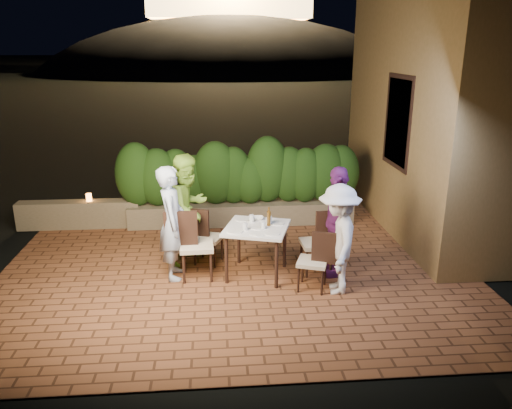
{
  "coord_description": "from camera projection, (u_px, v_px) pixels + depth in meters",
  "views": [
    {
      "loc": [
        -0.28,
        -6.65,
        3.21
      ],
      "look_at": [
        0.29,
        0.11,
        1.05
      ],
      "focal_mm": 35.0,
      "sensor_mm": 36.0,
      "label": 1
    }
  ],
  "objects": [
    {
      "name": "glass_ne",
      "position": [
        263.0,
        225.0,
        7.01
      ],
      "size": [
        0.06,
        0.06,
        0.1
      ],
      "primitive_type": "cylinder",
      "color": "silver",
      "rests_on": "dining_table"
    },
    {
      "name": "hedge",
      "position": [
        241.0,
        174.0,
        9.22
      ],
      "size": [
        4.0,
        0.7,
        1.1
      ],
      "primitive_type": null,
      "color": "#1C3D10",
      "rests_on": "planter"
    },
    {
      "name": "chair_right_front",
      "position": [
        312.0,
        260.0,
        6.79
      ],
      "size": [
        0.5,
        0.5,
        0.84
      ],
      "primitive_type": null,
      "rotation": [
        0.0,
        0.0,
        2.8
      ],
      "color": "black",
      "rests_on": "ground"
    },
    {
      "name": "chair_left_back",
      "position": [
        208.0,
        237.0,
        7.63
      ],
      "size": [
        0.51,
        0.51,
        0.85
      ],
      "primitive_type": null,
      "rotation": [
        0.0,
        0.0,
        -0.37
      ],
      "color": "black",
      "rests_on": "ground"
    },
    {
      "name": "parapet_lamp",
      "position": [
        89.0,
        197.0,
        9.11
      ],
      "size": [
        0.1,
        0.1,
        0.14
      ],
      "primitive_type": "cylinder",
      "color": "orange",
      "rests_on": "parapet"
    },
    {
      "name": "hill",
      "position": [
        231.0,
        104.0,
        65.66
      ],
      "size": [
        52.0,
        40.0,
        22.0
      ],
      "primitive_type": "ellipsoid",
      "color": "black",
      "rests_on": "ground"
    },
    {
      "name": "dining_table",
      "position": [
        257.0,
        251.0,
        7.23
      ],
      "size": [
        1.08,
        1.08,
        0.75
      ],
      "primitive_type": null,
      "rotation": [
        0.0,
        0.0,
        -0.3
      ],
      "color": "white",
      "rests_on": "ground"
    },
    {
      "name": "glass_sw",
      "position": [
        252.0,
        219.0,
        7.27
      ],
      "size": [
        0.07,
        0.07,
        0.11
      ],
      "primitive_type": "cylinder",
      "color": "silver",
      "rests_on": "dining_table"
    },
    {
      "name": "plate_nw",
      "position": [
        235.0,
        231.0,
        6.92
      ],
      "size": [
        0.23,
        0.23,
        0.01
      ],
      "primitive_type": "cylinder",
      "color": "white",
      "rests_on": "dining_table"
    },
    {
      "name": "planter",
      "position": [
        242.0,
        213.0,
        9.45
      ],
      "size": [
        4.2,
        0.55,
        0.4
      ],
      "primitive_type": "cube",
      "color": "#716448",
      "rests_on": "ground"
    },
    {
      "name": "diner_purple",
      "position": [
        337.0,
        221.0,
        7.15
      ],
      "size": [
        0.42,
        0.96,
        1.62
      ],
      "primitive_type": "imported",
      "rotation": [
        0.0,
        0.0,
        -1.6
      ],
      "color": "#6F256C",
      "rests_on": "ground"
    },
    {
      "name": "bowl",
      "position": [
        258.0,
        218.0,
        7.4
      ],
      "size": [
        0.18,
        0.18,
        0.04
      ],
      "primitive_type": "imported",
      "rotation": [
        0.0,
        0.0,
        -0.08
      ],
      "color": "white",
      "rests_on": "dining_table"
    },
    {
      "name": "chair_right_back",
      "position": [
        316.0,
        242.0,
        7.3
      ],
      "size": [
        0.46,
        0.46,
        0.94
      ],
      "primitive_type": null,
      "rotation": [
        0.0,
        0.0,
        3.2
      ],
      "color": "black",
      "rests_on": "ground"
    },
    {
      "name": "diner_white",
      "position": [
        338.0,
        239.0,
        6.63
      ],
      "size": [
        0.69,
        1.04,
        1.51
      ],
      "primitive_type": "imported",
      "rotation": [
        0.0,
        0.0,
        -1.71
      ],
      "color": "silver",
      "rests_on": "ground"
    },
    {
      "name": "terrace_floor",
      "position": [
        236.0,
        266.0,
        7.8
      ],
      "size": [
        7.0,
        6.0,
        0.15
      ],
      "primitive_type": "cube",
      "color": "brown",
      "rests_on": "ground"
    },
    {
      "name": "diner_blue",
      "position": [
        172.0,
        223.0,
        7.04
      ],
      "size": [
        0.41,
        0.61,
        1.65
      ],
      "primitive_type": "imported",
      "rotation": [
        0.0,
        0.0,
        1.6
      ],
      "color": "#A6BAD6",
      "rests_on": "ground"
    },
    {
      "name": "window_frame",
      "position": [
        399.0,
        122.0,
        8.35
      ],
      "size": [
        0.06,
        1.15,
        1.55
      ],
      "primitive_type": "cube",
      "color": "black",
      "rests_on": "building_wall"
    },
    {
      "name": "beer_bottle",
      "position": [
        269.0,
        216.0,
        7.12
      ],
      "size": [
        0.05,
        0.05,
        0.27
      ],
      "primitive_type": null,
      "color": "#55350E",
      "rests_on": "dining_table"
    },
    {
      "name": "diner_green",
      "position": [
        188.0,
        209.0,
        7.59
      ],
      "size": [
        1.0,
        1.04,
        1.7
      ],
      "primitive_type": "imported",
      "rotation": [
        0.0,
        0.0,
        0.95
      ],
      "color": "#9FD843",
      "rests_on": "ground"
    },
    {
      "name": "plate_sw",
      "position": [
        242.0,
        219.0,
        7.39
      ],
      "size": [
        0.21,
        0.21,
        0.01
      ],
      "primitive_type": "cylinder",
      "color": "white",
      "rests_on": "dining_table"
    },
    {
      "name": "chair_left_front",
      "position": [
        197.0,
        244.0,
        7.12
      ],
      "size": [
        0.48,
        0.48,
        1.01
      ],
      "primitive_type": null,
      "rotation": [
        0.0,
        0.0,
        0.03
      ],
      "color": "black",
      "rests_on": "ground"
    },
    {
      "name": "plate_se",
      "position": [
        277.0,
        223.0,
        7.23
      ],
      "size": [
        0.22,
        0.22,
        0.01
      ],
      "primitive_type": "cylinder",
      "color": "white",
      "rests_on": "dining_table"
    },
    {
      "name": "glass_se",
      "position": [
        270.0,
        220.0,
        7.23
      ],
      "size": [
        0.06,
        0.06,
        0.11
      ],
      "primitive_type": "cylinder",
      "color": "silver",
      "rests_on": "dining_table"
    },
    {
      "name": "plate_centre",
      "position": [
        258.0,
        227.0,
        7.07
      ],
      "size": [
        0.23,
        0.23,
        0.01
      ],
      "primitive_type": "cylinder",
      "color": "white",
      "rests_on": "dining_table"
    },
    {
      "name": "glass_nw",
      "position": [
        245.0,
        227.0,
        6.96
      ],
      "size": [
        0.06,
        0.06,
        0.11
      ],
      "primitive_type": "cylinder",
      "color": "silver",
      "rests_on": "dining_table"
    },
    {
      "name": "plate_front",
      "position": [
        258.0,
        234.0,
        6.82
      ],
      "size": [
        0.19,
        0.19,
        0.01
      ],
      "primitive_type": "cylinder",
      "color": "white",
      "rests_on": "dining_table"
    },
    {
      "name": "window_pane",
      "position": [
        399.0,
        122.0,
        8.35
      ],
      "size": [
        0.08,
        1.0,
        1.4
      ],
      "primitive_type": "cube",
      "color": "black",
      "rests_on": "building_wall"
    },
    {
      "name": "plate_ne",
      "position": [
        272.0,
        233.0,
        6.85
      ],
      "size": [
        0.23,
        0.23,
        0.01
      ],
      "primitive_type": "cylinder",
      "color": "white",
      "rests_on": "dining_table"
    },
    {
      "name": "building_wall",
      "position": [
        435.0,
        89.0,
        8.74
      ],
      "size": [
        1.6,
        5.0,
        5.0
      ],
      "primitive_type": "cube",
      "color": "olive",
      "rests_on": "ground"
    },
    {
      "name": "ground",
      "position": [
        237.0,
        277.0,
        7.31
      ],
      "size": [
        400.0,
        400.0,
        0.0
      ],
      "primitive_type": "plane",
      "color": "black",
      "rests_on": "ground"
    },
    {
      "name": "parapet",
      "position": [
        79.0,
        214.0,
        9.19
      ],
      "size": [
        2.2,
        0.3,
        0.5
      ],
      "primitive_type": "cube",
      "color": "#716448",
      "rests_on": "ground"
    }
  ]
}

